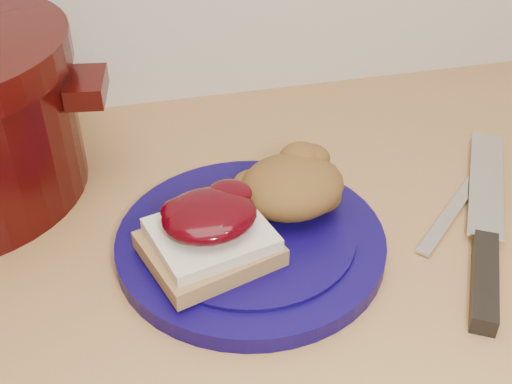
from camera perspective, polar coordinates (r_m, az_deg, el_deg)
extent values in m
cylinder|color=#0B043E|center=(0.60, -0.47, -4.46)|extent=(0.29, 0.29, 0.02)
cube|color=olive|center=(0.56, -4.18, -5.03)|extent=(0.13, 0.12, 0.02)
cube|color=beige|center=(0.55, -4.05, -3.76)|extent=(0.11, 0.11, 0.01)
ellipsoid|color=#320107|center=(0.55, -4.18, -2.06)|extent=(0.10, 0.09, 0.02)
ellipsoid|color=brown|center=(0.60, 3.22, 0.50)|extent=(0.12, 0.11, 0.05)
cube|color=black|center=(0.59, 19.65, -7.37)|extent=(0.08, 0.11, 0.02)
cube|color=silver|center=(0.72, 19.80, 0.96)|extent=(0.13, 0.18, 0.00)
cube|color=silver|center=(0.68, 17.33, -1.16)|extent=(0.14, 0.13, 0.00)
cube|color=black|center=(0.66, -14.83, 9.03)|extent=(0.05, 0.07, 0.02)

